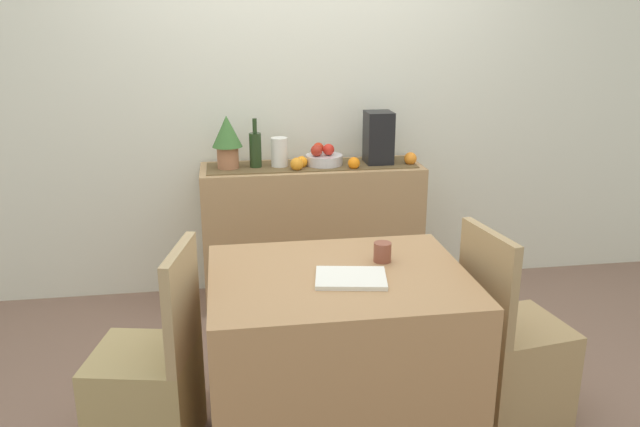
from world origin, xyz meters
name	(u,v)px	position (x,y,z in m)	size (l,w,h in m)	color
ground_plane	(329,374)	(0.00, 0.00, -0.01)	(6.40, 6.40, 0.02)	#7D5F51
room_wall_rear	(299,81)	(0.00, 1.18, 1.35)	(6.40, 0.06, 2.70)	silver
sideboard_console	(312,233)	(0.04, 0.92, 0.43)	(1.34, 0.42, 0.87)	tan
table_runner	(312,165)	(0.04, 0.92, 0.87)	(1.26, 0.32, 0.01)	brown
fruit_bowl	(324,160)	(0.12, 0.92, 0.90)	(0.22, 0.22, 0.06)	silver
apple_front	(329,150)	(0.14, 0.90, 0.97)	(0.07, 0.07, 0.07)	red
apple_center	(318,148)	(0.09, 0.97, 0.97)	(0.07, 0.07, 0.07)	red
apple_rear	(317,151)	(0.07, 0.89, 0.97)	(0.07, 0.07, 0.07)	#AB281B
wine_bottle	(255,149)	(-0.29, 0.92, 0.98)	(0.07, 0.07, 0.30)	#22361A
coffee_maker	(378,138)	(0.46, 0.92, 1.03)	(0.16, 0.18, 0.32)	black
ceramic_vase	(279,152)	(-0.15, 0.92, 0.96)	(0.10, 0.10, 0.18)	silver
potted_plant	(227,138)	(-0.46, 0.92, 1.05)	(0.18, 0.18, 0.32)	#AA6B49
orange_loose_near_bowl	(354,163)	(0.28, 0.80, 0.90)	(0.07, 0.07, 0.07)	orange
orange_loose_end	(297,164)	(-0.06, 0.81, 0.91)	(0.08, 0.08, 0.08)	orange
orange_loose_mid	(302,162)	(-0.02, 0.88, 0.90)	(0.07, 0.07, 0.07)	orange
orange_loose_far	(410,159)	(0.64, 0.86, 0.91)	(0.08, 0.08, 0.08)	orange
dining_table	(338,354)	(-0.04, -0.46, 0.37)	(1.06, 0.83, 0.74)	#AD7F54
open_book	(351,278)	(-0.01, -0.53, 0.75)	(0.28, 0.21, 0.02)	white
coffee_cup	(382,252)	(0.17, -0.35, 0.78)	(0.08, 0.08, 0.08)	brown
chair_near_window	(149,392)	(-0.83, -0.47, 0.27)	(0.47, 0.47, 0.90)	tan
chair_by_corner	(512,361)	(0.75, -0.46, 0.27)	(0.46, 0.46, 0.90)	tan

